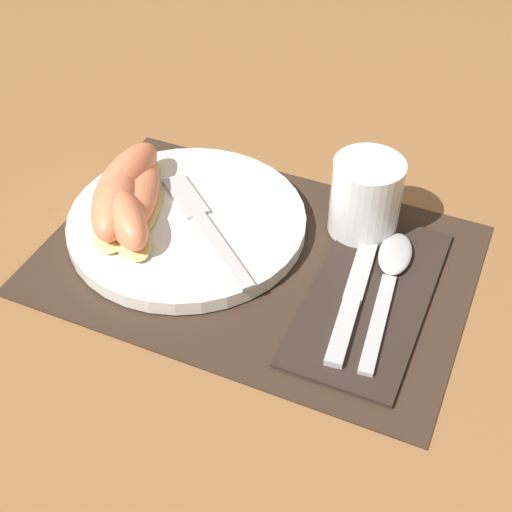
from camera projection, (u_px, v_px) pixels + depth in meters
The scene contains 12 objects.
ground_plane at pixel (256, 260), 0.74m from camera, with size 3.00×3.00×0.00m, color olive.
placemat at pixel (256, 259), 0.74m from camera, with size 0.43×0.30×0.00m.
plate at pixel (187, 222), 0.77m from camera, with size 0.26×0.26×0.02m.
juice_glass at pixel (365, 201), 0.75m from camera, with size 0.07×0.07×0.09m.
napkin at pixel (370, 295), 0.70m from camera, with size 0.11×0.24×0.00m.
knife at pixel (355, 290), 0.70m from camera, with size 0.04×0.21×0.01m.
spoon at pixel (391, 271), 0.71m from camera, with size 0.04×0.19×0.01m.
fork at pixel (202, 220), 0.75m from camera, with size 0.16×0.14×0.00m.
citrus_wedge_0 at pixel (127, 180), 0.78m from camera, with size 0.05×0.13×0.05m.
citrus_wedge_1 at pixel (134, 202), 0.76m from camera, with size 0.09×0.14×0.03m.
citrus_wedge_2 at pixel (116, 206), 0.74m from camera, with size 0.09×0.13×0.05m.
citrus_wedge_3 at pixel (125, 219), 0.73m from camera, with size 0.11×0.10×0.05m.
Camera 1 is at (0.22, -0.49, 0.51)m, focal length 50.00 mm.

